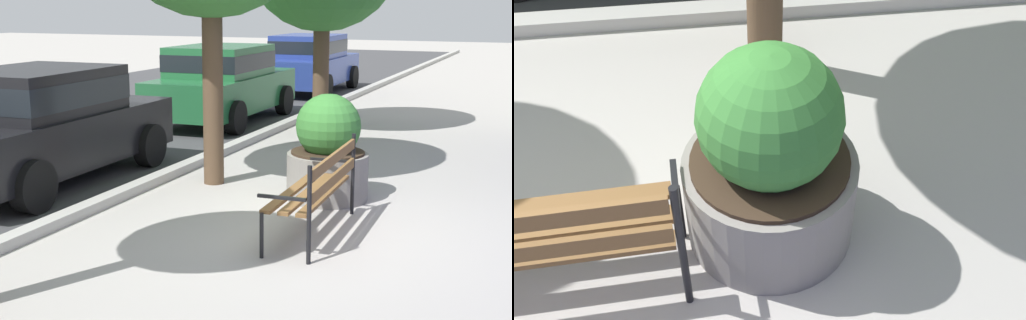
{
  "view_description": "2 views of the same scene",
  "coord_description": "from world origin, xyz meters",
  "views": [
    {
      "loc": [
        -7.04,
        -2.1,
        2.41
      ],
      "look_at": [
        -0.09,
        0.88,
        0.75
      ],
      "focal_mm": 50.58,
      "sensor_mm": 36.0,
      "label": 1
    },
    {
      "loc": [
        1.0,
        -2.1,
        3.27
      ],
      "look_at": [
        1.32,
        0.52,
        0.6
      ],
      "focal_mm": 46.95,
      "sensor_mm": 36.0,
      "label": 2
    }
  ],
  "objects": [
    {
      "name": "curb_stone",
      "position": [
        0.0,
        2.9,
        0.06
      ],
      "size": [
        60.0,
        0.2,
        0.12
      ],
      "primitive_type": "cube",
      "color": "#B2AFA8",
      "rests_on": "ground"
    },
    {
      "name": "concrete_planter",
      "position": [
        1.32,
        0.52,
        0.58
      ],
      "size": [
        1.01,
        1.01,
        1.32
      ],
      "color": "gray",
      "rests_on": "ground"
    }
  ]
}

